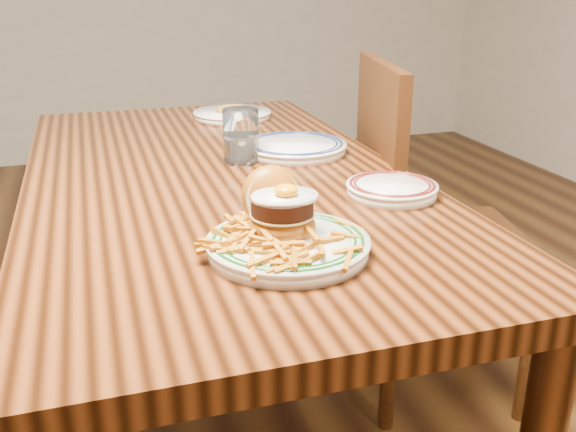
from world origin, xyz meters
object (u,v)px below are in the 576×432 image
object	(u,v)px
table	(218,207)
main_plate	(285,230)
chair_right	(420,225)
side_plate	(392,188)

from	to	relation	value
table	main_plate	distance (m)	0.49
chair_right	side_plate	world-z (taller)	chair_right
chair_right	side_plate	distance (m)	0.51
main_plate	side_plate	size ratio (longest dim) A/B	1.37
side_plate	table	bearing A→B (deg)	162.48
table	side_plate	xyz separation A→B (m)	(0.31, -0.28, 0.10)
chair_right	main_plate	distance (m)	0.83
table	chair_right	size ratio (longest dim) A/B	1.65
main_plate	side_plate	bearing A→B (deg)	34.83
main_plate	table	bearing A→B (deg)	92.58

